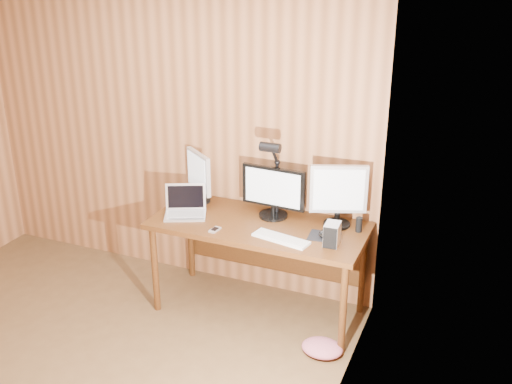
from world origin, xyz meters
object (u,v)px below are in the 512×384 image
Objects in this scene: laptop at (185,207)px; desk_lamp at (273,168)px; keyboard at (281,239)px; monitor_left at (199,176)px; monitor_right at (338,194)px; hard_drive at (332,234)px; desk at (262,234)px; speaker at (359,225)px; monitor_center at (273,192)px; mouse at (324,234)px; phone at (215,230)px.

desk_lamp is (0.64, 0.19, 0.35)m from laptop.
monitor_left is at bearing 166.03° from keyboard.
monitor_right is 2.95× the size of hard_drive.
speaker is (0.72, 0.07, 0.18)m from desk.
monitor_right is 0.27m from speaker.
laptop is (-0.64, -0.21, -0.15)m from monitor_center.
mouse is 1.06× the size of speaker.
phone is 1.04m from speaker.
mouse is at bearing 25.98° from monitor_left.
hard_drive is (0.35, 0.06, 0.07)m from keyboard.
mouse is 0.14m from hard_drive.
phone is at bearing -176.08° from hard_drive.
desk is 0.38m from keyboard.
desk_lamp is at bearing 150.56° from hard_drive.
laptop is at bearing -171.39° from speaker.
monitor_left is 0.96× the size of keyboard.
laptop reaches higher than speaker.
speaker is at bearing 31.80° from mouse.
mouse is at bearing -10.50° from desk_lamp.
keyboard is at bearing -34.06° from laptop.
monitor_right is 0.32m from mouse.
desk_lamp reaches higher than desk.
monitor_right is at bearing 95.75° from hard_drive.
laptop is 0.58× the size of desk_lamp.
monitor_left is at bearing 161.08° from hard_drive.
keyboard reaches higher than desk.
speaker is at bearing 5.86° from desk.
monitor_left is 0.64× the size of desk_lamp.
mouse is 0.18× the size of desk_lamp.
hard_drive is 0.68m from desk_lamp.
mouse is 0.75× the size of hard_drive.
hard_drive is at bearing 13.43° from phone.
laptop reaches higher than hard_drive.
monitor_center reaches higher than hard_drive.
speaker is at bearing 46.92° from keyboard.
monitor_center reaches higher than keyboard.
speaker is (1.30, 0.20, 0.00)m from laptop.
monitor_right is 4.20× the size of speaker.
hard_drive is at bearing -101.61° from monitor_right.
monitor_center is at bearing 178.84° from speaker.
laptop is 3.41× the size of speaker.
speaker is at bearing 2.35° from monitor_center.
monitor_left is at bearing -177.05° from desk_lamp.
desk_lamp is at bearing -179.08° from speaker.
laptop is (-1.13, -0.24, -0.20)m from monitor_right.
hard_drive is 1.42× the size of speaker.
mouse is 1.11× the size of phone.
monitor_right is at bearing 36.99° from monitor_left.
desk is 0.66m from hard_drive.
monitor_right is 0.71× the size of desk_lamp.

